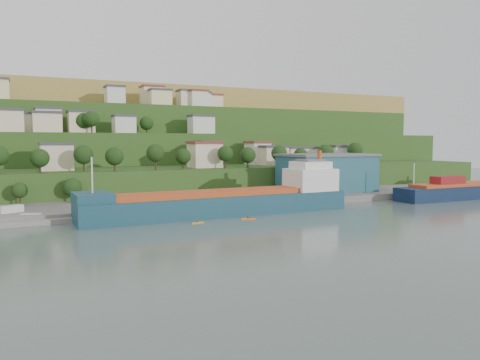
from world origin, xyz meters
TOP-DOWN VIEW (x-y plane):
  - ground at (0.00, 0.00)m, footprint 500.00×500.00m
  - quay at (20.00, 28.00)m, footprint 220.00×26.00m
  - hillside at (-0.01, 168.69)m, footprint 360.00×210.67m
  - cargo_ship_near at (0.19, 10.12)m, footprint 71.78×12.87m
  - cargo_ship_far at (88.82, 7.54)m, footprint 56.29×10.08m
  - warehouse at (45.67, 29.93)m, footprint 31.54×19.90m
  - caravan at (-50.78, 23.32)m, footprint 5.83×4.30m
  - dinghy at (-46.46, 18.44)m, footprint 4.82×2.76m
  - kayak_orange at (1.07, 0.65)m, footprint 3.46×1.77m
  - kayak_yellow at (-11.88, 0.98)m, footprint 3.26×0.98m

SIDE VIEW (x-z plane):
  - ground at x=0.00m, z-range 0.00..0.00m
  - quay at x=20.00m, z-range -2.00..2.00m
  - hillside at x=-0.01m, z-range -47.92..48.08m
  - kayak_yellow at x=-11.88m, z-range -0.16..0.64m
  - kayak_orange at x=1.07m, z-range -0.18..0.69m
  - dinghy at x=-46.46m, z-range 1.20..2.11m
  - cargo_ship_far at x=88.82m, z-range -5.22..10.04m
  - caravan at x=-50.78m, z-range 1.20..3.71m
  - cargo_ship_near at x=0.19m, z-range -6.26..12.13m
  - warehouse at x=45.67m, z-range 2.03..14.83m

